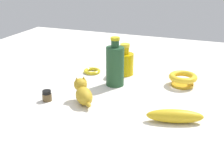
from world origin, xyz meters
name	(u,v)px	position (x,y,z in m)	size (l,w,h in m)	color
ground	(112,96)	(0.00, 0.00, 0.00)	(2.00, 2.00, 0.00)	silver
nail_polish_jar	(47,96)	(0.12, -0.21, 0.02)	(0.03, 0.03, 0.04)	brown
bowl	(183,79)	(-0.20, 0.23, 0.03)	(0.12, 0.12, 0.05)	gold
bottle_tall	(115,65)	(-0.11, -0.03, 0.09)	(0.07, 0.07, 0.20)	#204829
bottle_short	(125,63)	(-0.24, -0.03, 0.06)	(0.08, 0.08, 0.14)	#C4A106
banana	(175,116)	(0.12, 0.26, 0.02)	(0.18, 0.04, 0.04)	gold
bangle	(92,71)	(-0.21, -0.18, 0.01)	(0.08, 0.08, 0.02)	gold
cat_figurine	(83,93)	(0.09, -0.08, 0.04)	(0.11, 0.11, 0.09)	#B89223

